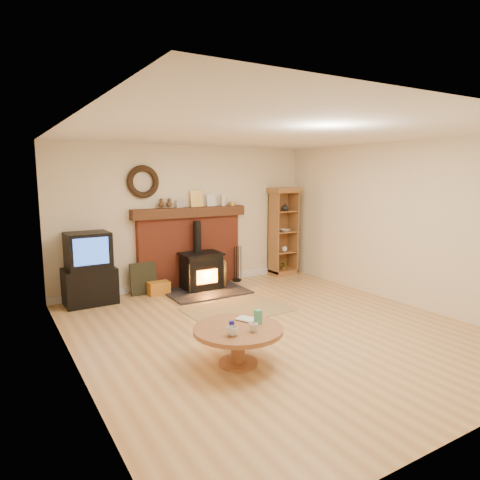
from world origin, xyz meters
TOP-DOWN VIEW (x-y plane):
  - ground at (0.00, 0.00)m, footprint 5.50×5.50m
  - room_shell at (-0.02, 0.09)m, footprint 5.02×5.52m
  - chimney_breast at (0.00, 2.67)m, footprint 2.20×0.22m
  - wood_stove at (0.05, 2.27)m, footprint 1.40×1.00m
  - area_rug at (0.01, 0.96)m, footprint 1.57×1.10m
  - tv_unit at (-1.87, 2.47)m, footprint 0.81×0.58m
  - curio_cabinet at (2.05, 2.55)m, footprint 0.58×0.42m
  - firelog_box at (-0.73, 2.40)m, footprint 0.37×0.23m
  - leaning_painting at (-0.95, 2.55)m, footprint 0.47×0.13m
  - fire_tools at (0.92, 2.50)m, footprint 0.19×0.16m
  - coffee_table at (-0.95, -0.69)m, footprint 0.99×0.99m

SIDE VIEW (x-z plane):
  - ground at x=0.00m, z-range 0.00..0.00m
  - area_rug at x=0.01m, z-range 0.00..0.01m
  - firelog_box at x=-0.73m, z-range 0.00..0.23m
  - fire_tools at x=0.92m, z-range -0.19..0.51m
  - leaning_painting at x=-0.95m, z-range 0.00..0.56m
  - wood_stove at x=0.05m, z-range -0.29..0.95m
  - coffee_table at x=-0.95m, z-range 0.05..0.63m
  - tv_unit at x=-1.87m, z-range -0.03..1.14m
  - chimney_breast at x=0.00m, z-range -0.09..1.69m
  - curio_cabinet at x=2.05m, z-range 0.00..1.81m
  - room_shell at x=-0.02m, z-range 0.41..3.02m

